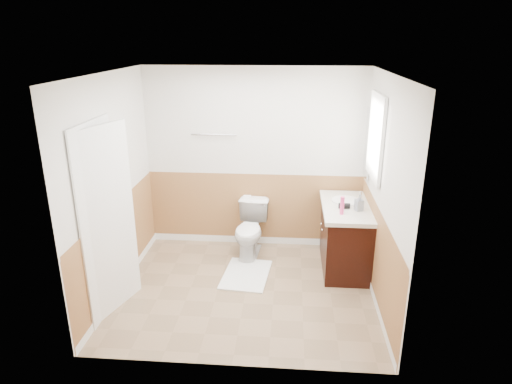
# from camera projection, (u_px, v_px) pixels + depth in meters

# --- Properties ---
(floor) EXTENTS (3.00, 3.00, 0.00)m
(floor) POSITION_uv_depth(u_px,v_px,m) (246.00, 290.00, 5.32)
(floor) COLOR #8C7051
(floor) RESTS_ON ground
(ceiling) EXTENTS (3.00, 3.00, 0.00)m
(ceiling) POSITION_uv_depth(u_px,v_px,m) (244.00, 74.00, 4.49)
(ceiling) COLOR white
(ceiling) RESTS_ON floor
(wall_back) EXTENTS (3.00, 0.00, 3.00)m
(wall_back) POSITION_uv_depth(u_px,v_px,m) (255.00, 160.00, 6.13)
(wall_back) COLOR silver
(wall_back) RESTS_ON floor
(wall_front) EXTENTS (3.00, 0.00, 3.00)m
(wall_front) POSITION_uv_depth(u_px,v_px,m) (229.00, 242.00, 3.69)
(wall_front) COLOR silver
(wall_front) RESTS_ON floor
(wall_left) EXTENTS (0.00, 3.00, 3.00)m
(wall_left) POSITION_uv_depth(u_px,v_px,m) (113.00, 187.00, 5.02)
(wall_left) COLOR silver
(wall_left) RESTS_ON floor
(wall_right) EXTENTS (0.00, 3.00, 3.00)m
(wall_right) POSITION_uv_depth(u_px,v_px,m) (384.00, 194.00, 4.80)
(wall_right) COLOR silver
(wall_right) RESTS_ON floor
(wainscot_back) EXTENTS (3.00, 0.00, 3.00)m
(wainscot_back) POSITION_uv_depth(u_px,v_px,m) (255.00, 211.00, 6.37)
(wainscot_back) COLOR #AD7B45
(wainscot_back) RESTS_ON floor
(wainscot_front) EXTENTS (3.00, 0.00, 3.00)m
(wainscot_front) POSITION_uv_depth(u_px,v_px,m) (231.00, 318.00, 3.95)
(wainscot_front) COLOR #AD7B45
(wainscot_front) RESTS_ON floor
(wainscot_left) EXTENTS (0.00, 2.60, 2.60)m
(wainscot_left) POSITION_uv_depth(u_px,v_px,m) (120.00, 247.00, 5.27)
(wainscot_left) COLOR #AD7B45
(wainscot_left) RESTS_ON floor
(wainscot_right) EXTENTS (0.00, 2.60, 2.60)m
(wainscot_right) POSITION_uv_depth(u_px,v_px,m) (377.00, 257.00, 5.05)
(wainscot_right) COLOR #AD7B45
(wainscot_right) RESTS_ON floor
(toilet) EXTENTS (0.48, 0.75, 0.73)m
(toilet) POSITION_uv_depth(u_px,v_px,m) (250.00, 230.00, 6.06)
(toilet) COLOR white
(toilet) RESTS_ON floor
(bath_mat) EXTENTS (0.63, 0.85, 0.02)m
(bath_mat) POSITION_uv_depth(u_px,v_px,m) (246.00, 274.00, 5.64)
(bath_mat) COLOR white
(bath_mat) RESTS_ON floor
(vanity_cabinet) EXTENTS (0.55, 1.10, 0.80)m
(vanity_cabinet) POSITION_uv_depth(u_px,v_px,m) (345.00, 238.00, 5.74)
(vanity_cabinet) COLOR black
(vanity_cabinet) RESTS_ON floor
(vanity_knob_left) EXTENTS (0.03, 0.03, 0.03)m
(vanity_knob_left) POSITION_uv_depth(u_px,v_px,m) (322.00, 230.00, 5.62)
(vanity_knob_left) COLOR silver
(vanity_knob_left) RESTS_ON vanity_cabinet
(vanity_knob_right) EXTENTS (0.03, 0.03, 0.03)m
(vanity_knob_right) POSITION_uv_depth(u_px,v_px,m) (321.00, 224.00, 5.81)
(vanity_knob_right) COLOR silver
(vanity_knob_right) RESTS_ON vanity_cabinet
(countertop) EXTENTS (0.60, 1.15, 0.05)m
(countertop) POSITION_uv_depth(u_px,v_px,m) (346.00, 207.00, 5.60)
(countertop) COLOR white
(countertop) RESTS_ON vanity_cabinet
(sink_basin) EXTENTS (0.36, 0.36, 0.02)m
(sink_basin) POSITION_uv_depth(u_px,v_px,m) (346.00, 201.00, 5.73)
(sink_basin) COLOR white
(sink_basin) RESTS_ON countertop
(faucet) EXTENTS (0.02, 0.02, 0.14)m
(faucet) POSITION_uv_depth(u_px,v_px,m) (361.00, 197.00, 5.69)
(faucet) COLOR silver
(faucet) RESTS_ON countertop
(lotion_bottle) EXTENTS (0.05, 0.05, 0.22)m
(lotion_bottle) POSITION_uv_depth(u_px,v_px,m) (342.00, 206.00, 5.28)
(lotion_bottle) COLOR #EE3D85
(lotion_bottle) RESTS_ON countertop
(soap_dispenser) EXTENTS (0.12, 0.12, 0.20)m
(soap_dispenser) POSITION_uv_depth(u_px,v_px,m) (359.00, 202.00, 5.41)
(soap_dispenser) COLOR gray
(soap_dispenser) RESTS_ON countertop
(hair_dryer_body) EXTENTS (0.14, 0.07, 0.07)m
(hair_dryer_body) POSITION_uv_depth(u_px,v_px,m) (344.00, 206.00, 5.49)
(hair_dryer_body) COLOR black
(hair_dryer_body) RESTS_ON countertop
(hair_dryer_handle) EXTENTS (0.03, 0.03, 0.07)m
(hair_dryer_handle) POSITION_uv_depth(u_px,v_px,m) (341.00, 207.00, 5.52)
(hair_dryer_handle) COLOR black
(hair_dryer_handle) RESTS_ON countertop
(mirror_panel) EXTENTS (0.02, 0.35, 0.90)m
(mirror_panel) POSITION_uv_depth(u_px,v_px,m) (368.00, 144.00, 5.73)
(mirror_panel) COLOR silver
(mirror_panel) RESTS_ON wall_right
(window_frame) EXTENTS (0.04, 0.80, 1.00)m
(window_frame) POSITION_uv_depth(u_px,v_px,m) (376.00, 137.00, 5.19)
(window_frame) COLOR white
(window_frame) RESTS_ON wall_right
(window_glass) EXTENTS (0.01, 0.70, 0.90)m
(window_glass) POSITION_uv_depth(u_px,v_px,m) (377.00, 137.00, 5.19)
(window_glass) COLOR white
(window_glass) RESTS_ON wall_right
(door) EXTENTS (0.29, 0.78, 2.04)m
(door) POSITION_uv_depth(u_px,v_px,m) (108.00, 222.00, 4.67)
(door) COLOR white
(door) RESTS_ON wall_left
(door_frame) EXTENTS (0.02, 0.92, 2.10)m
(door_frame) POSITION_uv_depth(u_px,v_px,m) (101.00, 221.00, 4.67)
(door_frame) COLOR white
(door_frame) RESTS_ON wall_left
(door_knob) EXTENTS (0.06, 0.06, 0.06)m
(door_knob) POSITION_uv_depth(u_px,v_px,m) (125.00, 216.00, 5.00)
(door_knob) COLOR silver
(door_knob) RESTS_ON door
(towel_bar) EXTENTS (0.62, 0.02, 0.02)m
(towel_bar) POSITION_uv_depth(u_px,v_px,m) (214.00, 135.00, 6.01)
(towel_bar) COLOR silver
(towel_bar) RESTS_ON wall_back
(tp_holder_bar) EXTENTS (0.14, 0.02, 0.02)m
(tp_holder_bar) POSITION_uv_depth(u_px,v_px,m) (247.00, 199.00, 6.25)
(tp_holder_bar) COLOR silver
(tp_holder_bar) RESTS_ON wall_back
(tp_roll) EXTENTS (0.10, 0.11, 0.11)m
(tp_roll) POSITION_uv_depth(u_px,v_px,m) (247.00, 199.00, 6.25)
(tp_roll) COLOR white
(tp_roll) RESTS_ON tp_holder_bar
(tp_sheet) EXTENTS (0.10, 0.01, 0.16)m
(tp_sheet) POSITION_uv_depth(u_px,v_px,m) (247.00, 206.00, 6.29)
(tp_sheet) COLOR white
(tp_sheet) RESTS_ON tp_roll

